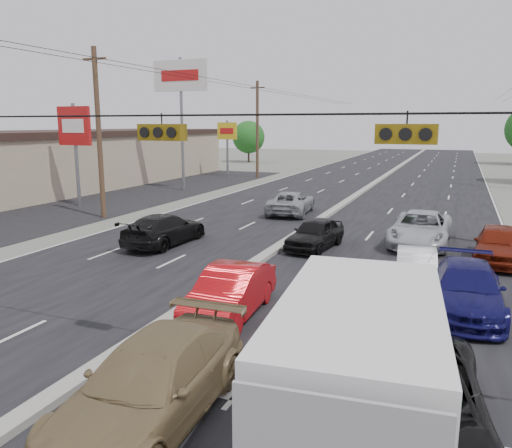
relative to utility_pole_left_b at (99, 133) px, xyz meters
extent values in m
plane|color=#606356|center=(12.50, -15.00, -5.11)|extent=(200.00, 200.00, 0.00)
cube|color=black|center=(12.50, 15.00, -5.11)|extent=(20.00, 160.00, 0.02)
cube|color=gray|center=(12.50, 15.00, -5.01)|extent=(0.50, 160.00, 0.20)
cube|color=tan|center=(-13.50, 10.00, -2.81)|extent=(12.00, 42.00, 4.60)
cube|color=black|center=(-4.50, 10.00, -5.11)|extent=(10.00, 42.00, 0.02)
cylinder|color=#422D1E|center=(0.00, 0.00, -0.11)|extent=(0.30, 0.30, 10.00)
cube|color=#422D1E|center=(0.00, 0.00, 4.19)|extent=(1.60, 0.12, 0.12)
cylinder|color=#422D1E|center=(0.00, 25.00, -0.11)|extent=(0.30, 0.30, 10.00)
cube|color=#422D1E|center=(0.00, 25.00, 4.19)|extent=(1.60, 0.12, 0.12)
cylinder|color=black|center=(12.50, -15.00, 0.69)|extent=(25.00, 0.04, 0.04)
cube|color=#72590C|center=(14.00, -15.00, 0.34)|extent=(1.05, 0.30, 0.35)
cube|color=#72590C|center=(19.00, -15.00, 0.34)|extent=(1.05, 0.30, 0.35)
cylinder|color=slate|center=(-4.50, 3.00, -1.61)|extent=(0.24, 0.24, 7.00)
cube|color=#B21414|center=(-4.50, 3.00, 0.39)|extent=(2.60, 0.25, 2.60)
cylinder|color=slate|center=(-2.00, 13.00, 0.39)|extent=(0.24, 0.24, 11.00)
cube|color=silver|center=(-2.00, 13.00, 4.44)|extent=(5.00, 0.25, 2.50)
cylinder|color=slate|center=(-3.50, 25.00, -2.11)|extent=(0.24, 0.24, 6.00)
cube|color=gold|center=(-3.50, 25.00, -0.21)|extent=(2.20, 0.25, 1.80)
cylinder|color=#382619|center=(-9.50, 45.00, -4.03)|extent=(0.28, 0.28, 2.16)
sphere|color=#1B4C14|center=(-9.50, 45.00, -1.39)|extent=(4.80, 4.80, 4.80)
cube|color=black|center=(18.68, -16.65, -4.70)|extent=(2.66, 6.44, 0.22)
cube|color=silver|center=(18.75, -17.36, -3.18)|extent=(2.67, 4.67, 2.51)
cube|color=silver|center=(18.45, -14.38, -3.99)|extent=(2.30, 1.90, 1.61)
cylinder|color=black|center=(17.54, -14.69, -4.70)|extent=(0.35, 0.83, 0.81)
cylinder|color=black|center=(19.41, -14.51, -4.70)|extent=(0.35, 0.83, 0.81)
imported|color=olive|center=(14.79, -16.89, -4.33)|extent=(2.38, 5.43, 1.55)
imported|color=#B90B10|center=(13.90, -11.49, -4.38)|extent=(1.84, 4.54, 1.46)
imported|color=black|center=(19.50, -15.55, -4.37)|extent=(3.07, 5.55, 1.47)
imported|color=black|center=(14.01, -2.57, -4.41)|extent=(2.14, 4.25, 1.39)
imported|color=white|center=(18.75, -6.41, -4.47)|extent=(1.72, 3.97, 1.27)
imported|color=#B2B6BB|center=(18.43, -0.03, -4.33)|extent=(2.72, 5.68, 1.56)
imported|color=#110F4C|center=(20.39, -8.48, -4.39)|extent=(2.19, 5.04, 1.44)
imported|color=maroon|center=(21.62, -2.00, -4.34)|extent=(2.18, 4.63, 1.53)
imported|color=black|center=(7.20, -4.50, -4.38)|extent=(2.21, 5.10, 1.46)
imported|color=gray|center=(10.16, 5.59, -4.39)|extent=(2.90, 5.38, 1.43)
camera|label=1|loc=(19.91, -24.20, 0.51)|focal=35.00mm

